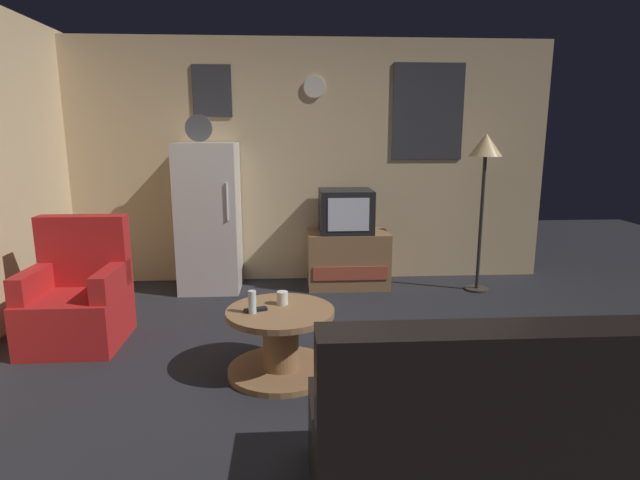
{
  "coord_description": "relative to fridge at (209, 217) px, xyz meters",
  "views": [
    {
      "loc": [
        -0.21,
        -3.11,
        1.59
      ],
      "look_at": [
        0.04,
        0.9,
        0.75
      ],
      "focal_mm": 28.66,
      "sensor_mm": 36.0,
      "label": 1
    }
  ],
  "objects": [
    {
      "name": "fridge",
      "position": [
        0.0,
        0.0,
        0.0
      ],
      "size": [
        0.6,
        0.62,
        1.77
      ],
      "color": "silver",
      "rests_on": "ground_plane"
    },
    {
      "name": "crt_tv",
      "position": [
        1.4,
        0.01,
        0.05
      ],
      "size": [
        0.54,
        0.51,
        0.44
      ],
      "color": "black",
      "rests_on": "tv_stand"
    },
    {
      "name": "standing_lamp",
      "position": [
        2.75,
        -0.23,
        0.6
      ],
      "size": [
        0.32,
        0.32,
        1.59
      ],
      "color": "#332D28",
      "rests_on": "ground_plane"
    },
    {
      "name": "mug_ceramic_white",
      "position": [
        0.76,
        -1.88,
        -0.26
      ],
      "size": [
        0.08,
        0.08,
        0.09
      ],
      "primitive_type": "cylinder",
      "color": "silver",
      "rests_on": "coffee_table"
    },
    {
      "name": "remote_control",
      "position": [
        0.59,
        -2.0,
        -0.29
      ],
      "size": [
        0.16,
        0.09,
        0.02
      ],
      "primitive_type": "cube",
      "rotation": [
        0.0,
        0.0,
        0.34
      ],
      "color": "black",
      "rests_on": "coffee_table"
    },
    {
      "name": "couch",
      "position": [
        1.75,
        -3.32,
        -0.44
      ],
      "size": [
        1.7,
        0.8,
        0.92
      ],
      "color": "black",
      "rests_on": "ground_plane"
    },
    {
      "name": "armchair",
      "position": [
        -0.82,
        -1.34,
        -0.42
      ],
      "size": [
        0.68,
        0.68,
        0.96
      ],
      "color": "red",
      "rests_on": "ground_plane"
    },
    {
      "name": "coffee_table",
      "position": [
        0.75,
        -1.98,
        -0.53
      ],
      "size": [
        0.72,
        0.72,
        0.45
      ],
      "color": "#8E6642",
      "rests_on": "ground_plane"
    },
    {
      "name": "wine_glass",
      "position": [
        0.57,
        -2.04,
        -0.23
      ],
      "size": [
        0.05,
        0.05,
        0.15
      ],
      "primitive_type": "cylinder",
      "color": "silver",
      "rests_on": "coffee_table"
    },
    {
      "name": "wall_with_art",
      "position": [
        1.03,
        0.36,
        0.53
      ],
      "size": [
        5.2,
        0.12,
        2.56
      ],
      "color": "#D1B284",
      "rests_on": "ground_plane"
    },
    {
      "name": "ground_plane",
      "position": [
        1.02,
        -2.09,
        -0.75
      ],
      "size": [
        12.0,
        12.0,
        0.0
      ],
      "primitive_type": "plane",
      "color": "#232328"
    },
    {
      "name": "tv_stand",
      "position": [
        1.43,
        0.01,
        -0.46
      ],
      "size": [
        0.84,
        0.53,
        0.58
      ],
      "color": "#8E6642",
      "rests_on": "ground_plane"
    }
  ]
}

